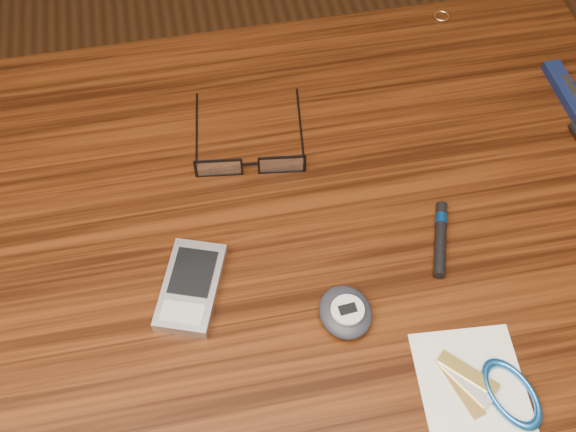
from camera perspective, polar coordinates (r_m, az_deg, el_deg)
name	(u,v)px	position (r m, az deg, el deg)	size (l,w,h in m)	color
desk	(251,294)	(0.87, -2.97, -6.18)	(1.00, 0.70, 0.75)	#3A1909
eyeglasses	(250,162)	(0.83, -3.01, 4.31)	(0.14, 0.15, 0.03)	black
gold_ring	(442,16)	(1.05, 12.05, 15.19)	(0.02, 0.02, 0.00)	#E6B56E
pda_phone	(191,286)	(0.75, -7.68, -5.54)	(0.09, 0.12, 0.02)	#A8A8AC
pedometer	(346,312)	(0.73, 4.58, -7.57)	(0.06, 0.07, 0.03)	black
notepad_keys	(492,388)	(0.73, 15.83, -12.96)	(0.12, 0.12, 0.01)	silver
pocket_knife	(567,92)	(0.98, 21.19, 9.15)	(0.02, 0.10, 0.01)	#0D1739
black_blue_pen	(441,237)	(0.80, 11.96, -1.60)	(0.04, 0.09, 0.01)	black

